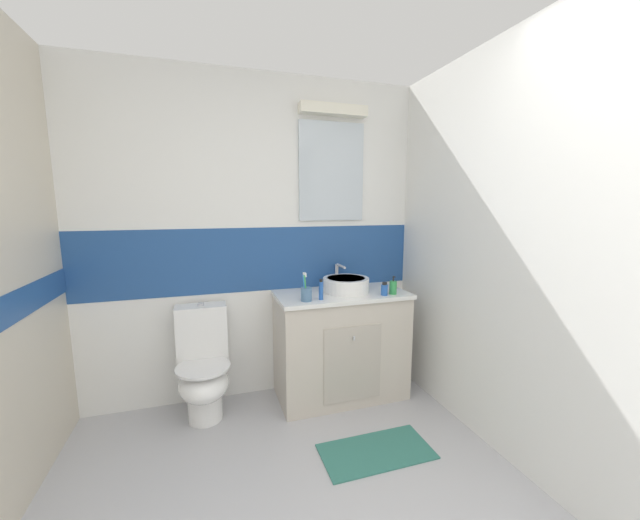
% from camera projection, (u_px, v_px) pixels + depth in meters
% --- Properties ---
extents(ground_plane, '(3.20, 3.48, 0.04)m').
position_uv_depth(ground_plane, '(294.00, 507.00, 1.85)').
color(ground_plane, '#B2B2B7').
extents(wall_back_tiled, '(3.20, 0.20, 2.50)m').
position_uv_depth(wall_back_tiled, '(257.00, 238.00, 2.84)').
color(wall_back_tiled, white).
rests_on(wall_back_tiled, ground_plane).
extents(wall_right_plain, '(0.10, 3.48, 2.50)m').
position_uv_depth(wall_right_plain, '(521.00, 253.00, 2.07)').
color(wall_right_plain, white).
rests_on(wall_right_plain, ground_plane).
extents(vanity_cabinet, '(1.02, 0.53, 0.85)m').
position_uv_depth(vanity_cabinet, '(341.00, 344.00, 2.86)').
color(vanity_cabinet, beige).
rests_on(vanity_cabinet, ground_plane).
extents(sink_basin, '(0.36, 0.40, 0.20)m').
position_uv_depth(sink_basin, '(346.00, 284.00, 2.81)').
color(sink_basin, white).
rests_on(sink_basin, vanity_cabinet).
extents(toilet, '(0.37, 0.50, 0.81)m').
position_uv_depth(toilet, '(203.00, 367.00, 2.57)').
color(toilet, white).
rests_on(toilet, ground_plane).
extents(toothbrush_cup, '(0.08, 0.08, 0.21)m').
position_uv_depth(toothbrush_cup, '(306.00, 293.00, 2.54)').
color(toothbrush_cup, '#4C7299').
rests_on(toothbrush_cup, vanity_cabinet).
extents(soap_dispenser, '(0.06, 0.06, 0.14)m').
position_uv_depth(soap_dispenser, '(393.00, 287.00, 2.74)').
color(soap_dispenser, green).
rests_on(soap_dispenser, vanity_cabinet).
extents(lotion_bottle_short, '(0.05, 0.05, 0.10)m').
position_uv_depth(lotion_bottle_short, '(384.00, 289.00, 2.70)').
color(lotion_bottle_short, '#2659B2').
rests_on(lotion_bottle_short, vanity_cabinet).
extents(toothpaste_tube_upright, '(0.03, 0.03, 0.15)m').
position_uv_depth(toothpaste_tube_upright, '(321.00, 290.00, 2.58)').
color(toothpaste_tube_upright, '#2659B2').
rests_on(toothpaste_tube_upright, vanity_cabinet).
extents(bath_mat, '(0.69, 0.35, 0.01)m').
position_uv_depth(bath_mat, '(376.00, 451.00, 2.24)').
color(bath_mat, '#337266').
rests_on(bath_mat, ground_plane).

